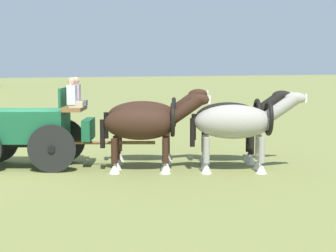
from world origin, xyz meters
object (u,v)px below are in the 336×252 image
at_px(draft_horse_rear_off, 145,125).
at_px(draft_horse_lead_off, 238,123).
at_px(show_wagon, 28,127).
at_px(draft_horse_rear_near, 147,118).
at_px(draft_horse_lead_near, 233,119).

xyz_separation_m(draft_horse_rear_off, draft_horse_lead_off, (2.37, -1.05, 0.04)).
relative_size(show_wagon, draft_horse_rear_off, 1.86).
bearing_deg(draft_horse_rear_near, draft_horse_lead_near, -23.89).
bearing_deg(show_wagon, draft_horse_rear_near, -13.23).
distance_m(draft_horse_lead_near, draft_horse_lead_off, 1.30).
relative_size(show_wagon, draft_horse_rear_near, 1.81).
xyz_separation_m(show_wagon, draft_horse_rear_off, (2.89, -1.99, 0.14)).
distance_m(draft_horse_rear_near, draft_horse_lead_near, 2.60).
bearing_deg(draft_horse_rear_near, draft_horse_lead_off, -50.55).
distance_m(show_wagon, draft_horse_lead_near, 6.09).
bearing_deg(draft_horse_lead_off, draft_horse_rear_near, 129.45).
height_order(show_wagon, draft_horse_rear_off, show_wagon).
height_order(draft_horse_rear_near, draft_horse_rear_off, draft_horse_rear_near).
height_order(draft_horse_rear_near, draft_horse_lead_off, draft_horse_rear_near).
bearing_deg(show_wagon, draft_horse_lead_off, -30.03).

